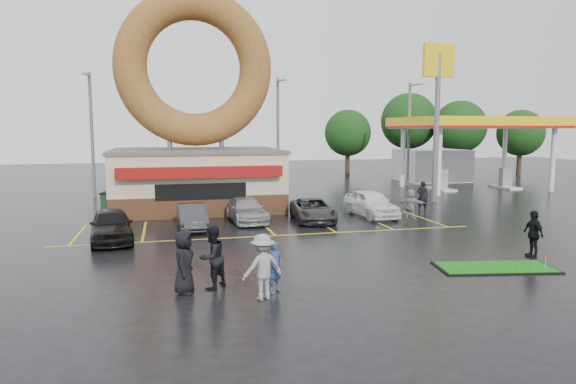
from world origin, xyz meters
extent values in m
plane|color=black|center=(0.00, 0.00, 0.00)|extent=(120.00, 120.00, 0.00)
cube|color=#472B19|center=(-3.00, 13.00, 0.60)|extent=(10.00, 8.00, 1.20)
cube|color=beige|center=(-3.00, 13.00, 2.35)|extent=(10.00, 8.00, 2.30)
cube|color=#59544C|center=(-3.00, 13.00, 3.60)|extent=(10.20, 8.20, 0.20)
cube|color=maroon|center=(-3.00, 8.70, 2.60)|extent=(9.00, 0.60, 0.60)
cylinder|color=slate|center=(-4.60, 13.00, 4.30)|extent=(0.30, 0.30, 1.20)
cylinder|color=slate|center=(-1.40, 13.00, 4.30)|extent=(0.30, 0.30, 1.20)
torus|color=brown|center=(-3.00, 13.00, 8.70)|extent=(9.60, 2.00, 9.60)
cylinder|color=silver|center=(15.00, 15.00, 2.50)|extent=(0.40, 0.40, 5.00)
cylinder|color=silver|center=(25.00, 15.00, 2.50)|extent=(0.40, 0.40, 5.00)
cylinder|color=silver|center=(15.00, 21.00, 2.50)|extent=(0.40, 0.40, 5.00)
cylinder|color=silver|center=(25.00, 21.00, 2.50)|extent=(0.40, 0.40, 5.00)
cube|color=silver|center=(20.00, 18.00, 5.25)|extent=(12.00, 8.00, 0.50)
cube|color=yellow|center=(20.00, 18.00, 5.55)|extent=(12.30, 8.30, 0.70)
cube|color=#99999E|center=(17.00, 18.00, 0.90)|extent=(0.90, 0.60, 1.60)
cube|color=#99999E|center=(23.00, 18.00, 0.90)|extent=(0.90, 0.60, 1.60)
cube|color=silver|center=(20.00, 25.00, 1.50)|extent=(6.00, 5.00, 3.00)
cylinder|color=slate|center=(13.00, 12.00, 5.00)|extent=(0.36, 0.36, 10.00)
cube|color=yellow|center=(13.00, 12.00, 9.50)|extent=(2.20, 0.30, 2.20)
cylinder|color=slate|center=(-10.00, 20.00, 4.50)|extent=(0.24, 0.24, 9.00)
cylinder|color=slate|center=(-10.00, 19.00, 8.70)|extent=(0.12, 2.00, 0.12)
cube|color=slate|center=(-10.00, 18.00, 8.65)|extent=(0.40, 0.18, 0.12)
cylinder|color=slate|center=(4.00, 21.00, 4.50)|extent=(0.24, 0.24, 9.00)
cylinder|color=slate|center=(4.00, 20.00, 8.70)|extent=(0.12, 2.00, 0.12)
cube|color=slate|center=(4.00, 19.00, 8.65)|extent=(0.40, 0.18, 0.12)
cylinder|color=slate|center=(16.00, 22.00, 4.50)|extent=(0.24, 0.24, 9.00)
cylinder|color=slate|center=(16.00, 21.00, 8.70)|extent=(0.12, 2.00, 0.12)
cube|color=slate|center=(16.00, 20.00, 8.65)|extent=(0.40, 0.18, 0.12)
cylinder|color=#332114|center=(26.00, 30.00, 1.44)|extent=(0.50, 0.50, 2.88)
sphere|color=black|center=(26.00, 30.00, 5.20)|extent=(5.60, 5.60, 5.60)
cylinder|color=#332114|center=(32.00, 28.00, 1.26)|extent=(0.50, 0.50, 2.52)
sphere|color=black|center=(32.00, 28.00, 4.55)|extent=(4.90, 4.90, 4.90)
cylinder|color=#332114|center=(22.00, 34.00, 1.62)|extent=(0.50, 0.50, 3.24)
sphere|color=black|center=(22.00, 34.00, 5.85)|extent=(6.30, 6.30, 6.30)
cylinder|color=#332114|center=(14.00, 32.00, 1.26)|extent=(0.50, 0.50, 2.52)
sphere|color=black|center=(14.00, 32.00, 4.55)|extent=(4.90, 4.90, 4.90)
imported|color=black|center=(-7.29, 3.82, 0.74)|extent=(2.23, 4.52, 1.48)
imported|color=#303033|center=(-3.69, 5.88, 0.62)|extent=(1.43, 3.81, 1.24)
imported|color=#9B9CA0|center=(-0.75, 7.37, 0.63)|extent=(2.04, 4.44, 1.26)
imported|color=#2F3032|center=(2.77, 6.68, 0.62)|extent=(2.50, 4.63, 1.24)
imported|color=white|center=(6.38, 7.27, 0.76)|extent=(2.11, 4.58, 1.52)
imported|color=navy|center=(-1.75, -4.79, 0.80)|extent=(0.69, 0.67, 1.59)
imported|color=black|center=(-3.57, -3.93, 0.99)|extent=(1.21, 1.19, 1.97)
imported|color=gray|center=(-2.24, -5.29, 0.96)|extent=(1.40, 1.04, 1.93)
imported|color=black|center=(-4.45, -4.25, 0.97)|extent=(0.84, 1.07, 1.93)
imported|color=black|center=(8.87, -2.85, 0.92)|extent=(0.49, 1.09, 1.83)
imported|color=gray|center=(8.31, 6.23, 0.82)|extent=(1.44, 1.40, 1.64)
imported|color=black|center=(10.17, 8.37, 0.91)|extent=(0.79, 0.70, 1.83)
cube|color=#163A1B|center=(-7.50, 10.96, 0.65)|extent=(2.02, 1.58, 1.30)
cube|color=black|center=(6.45, -3.97, 0.02)|extent=(4.37, 2.46, 0.05)
cube|color=#147213|center=(6.45, -3.97, 0.05)|extent=(4.15, 2.24, 0.03)
cylinder|color=silver|center=(8.07, -4.54, 0.28)|extent=(0.02, 0.02, 0.47)
cube|color=red|center=(8.14, -4.54, 0.47)|extent=(0.14, 0.01, 0.10)
camera|label=1|loc=(-4.91, -19.59, 4.93)|focal=32.00mm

